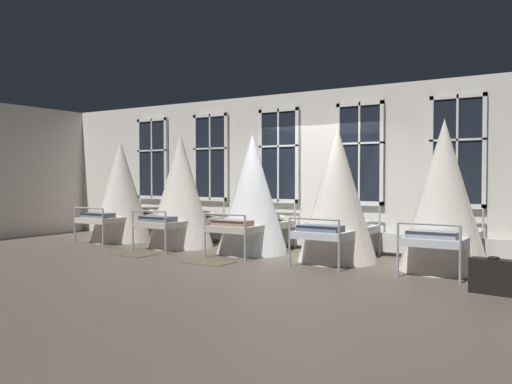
# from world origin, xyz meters

# --- Properties ---
(ground) EXTENTS (26.36, 26.36, 0.00)m
(ground) POSITION_xyz_m (0.00, 0.00, 0.00)
(ground) COLOR brown
(back_wall_with_windows) EXTENTS (14.18, 0.10, 3.19)m
(back_wall_with_windows) POSITION_xyz_m (0.00, 1.24, 1.60)
(back_wall_with_windows) COLOR silver
(back_wall_with_windows) RESTS_ON ground
(window_bank) EXTENTS (9.82, 0.10, 2.81)m
(window_bank) POSITION_xyz_m (0.00, 1.12, 1.11)
(window_bank) COLOR black
(window_bank) RESTS_ON ground
(cot_first) EXTENTS (1.38, 1.94, 2.28)m
(cot_first) POSITION_xyz_m (-4.45, 0.11, 1.11)
(cot_first) COLOR #9EA3A8
(cot_first) RESTS_ON ground
(cot_second) EXTENTS (1.38, 1.93, 2.37)m
(cot_second) POSITION_xyz_m (-2.63, 0.06, 1.15)
(cot_second) COLOR #9EA3A8
(cot_second) RESTS_ON ground
(cot_third) EXTENTS (1.38, 1.93, 2.28)m
(cot_third) POSITION_xyz_m (-0.88, 0.11, 1.11)
(cot_third) COLOR #9EA3A8
(cot_third) RESTS_ON ground
(cot_fourth) EXTENTS (1.38, 1.92, 2.32)m
(cot_fourth) POSITION_xyz_m (0.91, 0.04, 1.13)
(cot_fourth) COLOR #9EA3A8
(cot_fourth) RESTS_ON ground
(cot_fifth) EXTENTS (1.38, 1.92, 2.37)m
(cot_fifth) POSITION_xyz_m (2.68, 0.08, 1.15)
(cot_fifth) COLOR #9EA3A8
(cot_fifth) RESTS_ON ground
(rug_second) EXTENTS (0.83, 0.60, 0.01)m
(rug_second) POSITION_xyz_m (-2.66, -1.27, 0.01)
(rug_second) COLOR brown
(rug_second) RESTS_ON ground
(rug_third) EXTENTS (0.81, 0.57, 0.01)m
(rug_third) POSITION_xyz_m (-0.89, -1.27, 0.01)
(rug_third) COLOR brown
(rug_third) RESTS_ON ground
(suitcase_dark) EXTENTS (0.58, 0.27, 0.47)m
(suitcase_dark) POSITION_xyz_m (3.60, -1.32, 0.22)
(suitcase_dark) COLOR black
(suitcase_dark) RESTS_ON ground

